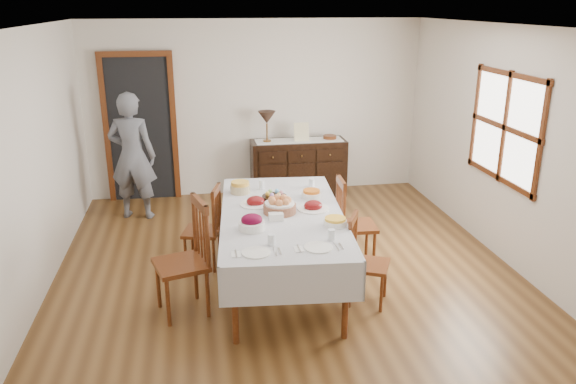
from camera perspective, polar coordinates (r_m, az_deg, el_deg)
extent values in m
plane|color=brown|center=(6.10, 0.16, -8.78)|extent=(6.00, 6.00, 0.00)
cube|color=white|center=(5.41, 0.18, 16.42)|extent=(5.00, 6.00, 0.02)
cube|color=silver|center=(8.52, -3.28, 8.44)|extent=(5.00, 0.02, 2.60)
cube|color=silver|center=(2.93, 10.40, -12.83)|extent=(5.00, 0.02, 2.60)
cube|color=silver|center=(5.77, -25.14, 1.65)|extent=(0.02, 6.00, 2.60)
cube|color=silver|center=(6.51, 22.45, 3.82)|extent=(0.02, 6.00, 2.60)
cube|color=white|center=(6.71, 21.26, 6.13)|extent=(0.02, 1.30, 1.10)
cube|color=#5A2911|center=(6.71, 21.17, 6.13)|extent=(0.03, 1.46, 1.26)
cube|color=black|center=(8.51, -14.73, 6.13)|extent=(0.90, 0.06, 2.10)
cube|color=#5A2911|center=(8.49, -14.74, 6.11)|extent=(1.04, 0.08, 2.18)
cube|color=silver|center=(5.63, -0.62, -2.31)|extent=(1.36, 2.42, 0.04)
cylinder|color=#5A2911|center=(4.89, -5.42, -11.30)|extent=(0.06, 0.06, 0.76)
cylinder|color=#5A2911|center=(4.96, 5.87, -10.84)|extent=(0.06, 0.06, 0.76)
cylinder|color=#5A2911|center=(6.71, -5.31, -2.68)|extent=(0.06, 0.06, 0.76)
cylinder|color=#5A2911|center=(6.76, 2.80, -2.44)|extent=(0.06, 0.06, 0.76)
cube|color=silver|center=(5.68, -6.61, -3.98)|extent=(0.22, 2.37, 0.36)
cube|color=silver|center=(5.76, 5.29, -3.60)|extent=(0.22, 2.37, 0.36)
cube|color=silver|center=(4.63, 0.46, -9.38)|extent=(1.20, 0.12, 0.36)
cube|color=silver|center=(6.79, -1.34, -0.01)|extent=(1.20, 0.12, 0.36)
cube|color=#5A2911|center=(5.37, -10.83, -7.27)|extent=(0.57, 0.57, 0.04)
cylinder|color=#5A2911|center=(5.61, -13.04, -9.18)|extent=(0.04, 0.04, 0.48)
cylinder|color=#5A2911|center=(5.29, -12.09, -10.94)|extent=(0.04, 0.04, 0.48)
cylinder|color=#5A2911|center=(5.69, -9.34, -8.53)|extent=(0.04, 0.04, 0.48)
cylinder|color=#5A2911|center=(5.37, -8.16, -10.21)|extent=(0.04, 0.04, 0.48)
cylinder|color=#5A2911|center=(5.47, -9.46, -3.16)|extent=(0.04, 0.04, 0.62)
cylinder|color=#5A2911|center=(5.12, -8.18, -4.66)|extent=(0.04, 0.04, 0.62)
cube|color=#5A2911|center=(5.20, -8.99, -1.20)|extent=(0.16, 0.43, 0.09)
cylinder|color=#5A2911|center=(5.39, -9.15, -3.73)|extent=(0.02, 0.02, 0.51)
cylinder|color=#5A2911|center=(5.30, -8.83, -4.11)|extent=(0.02, 0.02, 0.51)
cylinder|color=#5A2911|center=(5.21, -8.51, -4.49)|extent=(0.02, 0.02, 0.51)
cube|color=#5A2911|center=(6.28, -8.74, -3.98)|extent=(0.47, 0.47, 0.04)
cylinder|color=#5A2911|center=(6.54, -9.68, -5.15)|extent=(0.03, 0.03, 0.40)
cylinder|color=#5A2911|center=(6.27, -10.37, -6.31)|extent=(0.03, 0.03, 0.40)
cylinder|color=#5A2911|center=(6.48, -6.98, -5.28)|extent=(0.03, 0.03, 0.40)
cylinder|color=#5A2911|center=(6.20, -7.54, -6.45)|extent=(0.03, 0.03, 0.40)
cylinder|color=#5A2911|center=(6.30, -6.96, -1.30)|extent=(0.04, 0.04, 0.52)
cylinder|color=#5A2911|center=(6.00, -7.58, -2.38)|extent=(0.04, 0.04, 0.52)
cube|color=#5A2911|center=(6.08, -7.35, 0.13)|extent=(0.13, 0.37, 0.07)
cylinder|color=#5A2911|center=(6.23, -7.11, -1.72)|extent=(0.02, 0.02, 0.42)
cylinder|color=#5A2911|center=(6.16, -7.26, -1.99)|extent=(0.02, 0.02, 0.42)
cylinder|color=#5A2911|center=(6.08, -7.41, -2.26)|extent=(0.02, 0.02, 0.42)
cube|color=#5A2911|center=(5.54, 8.22, -7.36)|extent=(0.50, 0.50, 0.04)
cylinder|color=#5A2911|center=(5.49, 9.47, -10.17)|extent=(0.03, 0.03, 0.38)
cylinder|color=#5A2911|center=(5.75, 9.85, -8.75)|extent=(0.03, 0.03, 0.38)
cylinder|color=#5A2911|center=(5.52, 6.31, -9.82)|extent=(0.03, 0.03, 0.38)
cylinder|color=#5A2911|center=(5.79, 6.85, -8.43)|extent=(0.03, 0.03, 0.38)
cylinder|color=#5A2911|center=(5.31, 6.28, -5.49)|extent=(0.04, 0.04, 0.50)
cylinder|color=#5A2911|center=(5.60, 6.87, -4.19)|extent=(0.04, 0.04, 0.50)
cube|color=#5A2911|center=(5.38, 6.66, -2.74)|extent=(0.19, 0.34, 0.07)
cylinder|color=#5A2911|center=(5.39, 6.43, -5.32)|extent=(0.02, 0.02, 0.41)
cylinder|color=#5A2911|center=(5.46, 6.57, -4.99)|extent=(0.02, 0.02, 0.41)
cylinder|color=#5A2911|center=(5.54, 6.72, -4.67)|extent=(0.02, 0.02, 0.41)
cube|color=#5A2911|center=(6.32, 6.98, -3.45)|extent=(0.44, 0.44, 0.04)
cylinder|color=#5A2911|center=(6.30, 8.74, -5.91)|extent=(0.04, 0.04, 0.43)
cylinder|color=#5A2911|center=(6.60, 8.00, -4.70)|extent=(0.04, 0.04, 0.43)
cylinder|color=#5A2911|center=(6.23, 5.72, -6.09)|extent=(0.04, 0.04, 0.43)
cylinder|color=#5A2911|center=(6.53, 5.11, -4.86)|extent=(0.04, 0.04, 0.43)
cylinder|color=#5A2911|center=(6.02, 5.71, -1.72)|extent=(0.04, 0.04, 0.56)
cylinder|color=#5A2911|center=(6.35, 5.05, -0.60)|extent=(0.04, 0.04, 0.56)
cube|color=#5A2911|center=(6.11, 5.44, 0.96)|extent=(0.06, 0.40, 0.08)
cylinder|color=#5A2911|center=(6.11, 5.54, -1.60)|extent=(0.02, 0.02, 0.46)
cylinder|color=#5A2911|center=(6.19, 5.37, -1.32)|extent=(0.02, 0.02, 0.46)
cylinder|color=#5A2911|center=(6.27, 5.21, -1.04)|extent=(0.02, 0.02, 0.46)
cube|color=black|center=(8.54, 1.05, 2.46)|extent=(1.42, 0.47, 0.85)
cube|color=black|center=(8.16, -1.57, 3.57)|extent=(0.40, 0.02, 0.17)
sphere|color=brown|center=(8.15, -1.55, 3.53)|extent=(0.03, 0.03, 0.03)
cube|color=black|center=(8.23, 1.38, 3.70)|extent=(0.40, 0.02, 0.17)
sphere|color=brown|center=(8.21, 1.41, 3.66)|extent=(0.03, 0.03, 0.03)
cube|color=black|center=(8.32, 4.27, 3.81)|extent=(0.40, 0.02, 0.17)
sphere|color=brown|center=(8.30, 4.30, 3.78)|extent=(0.03, 0.03, 0.03)
imported|color=slate|center=(7.78, -15.57, 3.94)|extent=(0.64, 0.49, 1.84)
cylinder|color=brown|center=(5.61, -0.85, -1.68)|extent=(0.33, 0.33, 0.09)
cylinder|color=white|center=(5.60, -0.85, -1.15)|extent=(0.30, 0.30, 0.02)
sphere|color=#D7814B|center=(5.60, -0.02, -0.81)|extent=(0.08, 0.08, 0.08)
sphere|color=#D7814B|center=(5.65, -0.44, -0.62)|extent=(0.08, 0.08, 0.08)
sphere|color=#D7814B|center=(5.66, -1.16, -0.60)|extent=(0.08, 0.08, 0.08)
sphere|color=#D7814B|center=(5.61, -1.66, -0.78)|extent=(0.08, 0.08, 0.08)
sphere|color=#D7814B|center=(5.54, -1.56, -1.03)|extent=(0.08, 0.08, 0.08)
sphere|color=#D7814B|center=(5.51, -0.92, -1.15)|extent=(0.08, 0.08, 0.08)
sphere|color=#D7814B|center=(5.53, -0.23, -1.05)|extent=(0.08, 0.08, 0.08)
cylinder|color=black|center=(5.99, -1.39, -0.59)|extent=(0.26, 0.26, 0.05)
ellipsoid|color=#D77E8B|center=(5.98, -0.70, -0.12)|extent=(0.05, 0.05, 0.06)
ellipsoid|color=#6FBEFF|center=(6.03, -1.14, 0.05)|extent=(0.05, 0.05, 0.06)
ellipsoid|color=#98D265|center=(6.02, -1.82, 0.01)|extent=(0.05, 0.05, 0.06)
ellipsoid|color=yellow|center=(5.96, -2.09, -0.20)|extent=(0.05, 0.05, 0.06)
ellipsoid|color=#BA85DC|center=(5.91, -1.66, -0.37)|extent=(0.05, 0.05, 0.06)
ellipsoid|color=#F4C867|center=(5.92, -0.96, -0.33)|extent=(0.05, 0.05, 0.06)
cylinder|color=white|center=(5.85, -3.32, -1.23)|extent=(0.33, 0.33, 0.01)
ellipsoid|color=maroon|center=(5.84, -3.32, -0.96)|extent=(0.19, 0.16, 0.11)
cylinder|color=white|center=(5.73, 2.56, -1.68)|extent=(0.33, 0.33, 0.01)
ellipsoid|color=maroon|center=(5.72, 2.57, -1.41)|extent=(0.19, 0.16, 0.11)
cylinder|color=white|center=(5.22, -3.70, -3.43)|extent=(0.25, 0.25, 0.08)
ellipsoid|color=#580321|center=(5.20, -3.71, -2.82)|extent=(0.20, 0.17, 0.11)
cylinder|color=white|center=(6.05, 2.40, -0.32)|extent=(0.22, 0.22, 0.06)
cylinder|color=orange|center=(6.04, 2.41, 0.09)|extent=(0.18, 0.18, 0.03)
cylinder|color=#C6B584|center=(6.22, -4.87, 0.32)|extent=(0.22, 0.22, 0.09)
cylinder|color=gold|center=(6.20, -4.89, 0.89)|extent=(0.20, 0.20, 0.04)
cylinder|color=white|center=(5.33, 4.82, -3.12)|extent=(0.22, 0.22, 0.05)
cylinder|color=yellow|center=(5.31, 4.83, -2.74)|extent=(0.20, 0.20, 0.02)
cube|color=white|center=(5.43, -1.23, -2.51)|extent=(0.15, 0.10, 0.07)
cylinder|color=white|center=(4.75, -3.25, -6.16)|extent=(0.25, 0.25, 0.01)
cube|color=white|center=(4.74, -5.30, -6.32)|extent=(0.09, 0.13, 0.01)
cube|color=silver|center=(4.74, -5.30, -6.25)|extent=(0.03, 0.16, 0.01)
cube|color=silver|center=(4.77, -1.33, -6.07)|extent=(0.03, 0.18, 0.01)
cube|color=silver|center=(4.77, -0.85, -6.03)|extent=(0.03, 0.14, 0.01)
cylinder|color=white|center=(4.88, -1.70, -4.84)|extent=(0.07, 0.07, 0.10)
cylinder|color=white|center=(4.84, 3.11, -5.64)|extent=(0.25, 0.25, 0.01)
cube|color=white|center=(4.81, 1.12, -5.82)|extent=(0.09, 0.13, 0.01)
cube|color=silver|center=(4.81, 1.12, -5.76)|extent=(0.03, 0.16, 0.01)
cube|color=silver|center=(4.88, 4.95, -5.53)|extent=(0.03, 0.18, 0.01)
cube|color=silver|center=(4.89, 5.40, -5.50)|extent=(0.03, 0.14, 0.01)
cylinder|color=white|center=(4.99, 4.43, -4.35)|extent=(0.07, 0.07, 0.10)
cylinder|color=white|center=(6.31, -2.69, 0.74)|extent=(0.06, 0.06, 0.11)
cylinder|color=white|center=(6.39, 2.41, 0.93)|extent=(0.06, 0.06, 0.10)
cube|color=white|center=(8.41, 1.12, 5.27)|extent=(1.30, 0.35, 0.01)
cylinder|color=brown|center=(8.33, -2.14, 5.19)|extent=(0.12, 0.12, 0.03)
cylinder|color=brown|center=(8.30, -2.15, 6.13)|extent=(0.02, 0.02, 0.25)
cone|color=#39271E|center=(8.26, -2.17, 7.59)|extent=(0.26, 0.26, 0.18)
cube|color=beige|center=(8.35, 1.38, 6.11)|extent=(0.22, 0.08, 0.28)
cylinder|color=#5A2911|center=(8.52, 4.26, 5.57)|extent=(0.20, 0.20, 0.06)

